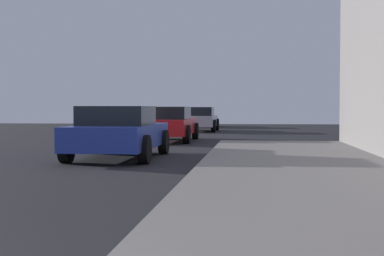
{
  "coord_description": "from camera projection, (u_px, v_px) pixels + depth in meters",
  "views": [
    {
      "loc": [
        3.06,
        -2.55,
        1.23
      ],
      "look_at": [
        2.33,
        4.14,
        0.99
      ],
      "focal_mm": 52.37,
      "sensor_mm": 36.0,
      "label": 1
    }
  ],
  "objects": [
    {
      "name": "car_black",
      "position": [
        198.0,
        117.0,
        36.23
      ],
      "size": [
        1.94,
        4.41,
        1.27
      ],
      "color": "black",
      "rests_on": "ground_plane"
    },
    {
      "name": "car_blue",
      "position": [
        119.0,
        132.0,
        13.57
      ],
      "size": [
        1.98,
        4.14,
        1.27
      ],
      "color": "#233899",
      "rests_on": "ground_plane"
    },
    {
      "name": "car_silver",
      "position": [
        199.0,
        119.0,
        29.4
      ],
      "size": [
        1.93,
        4.14,
        1.27
      ],
      "color": "#B7B7BF",
      "rests_on": "ground_plane"
    },
    {
      "name": "car_red",
      "position": [
        168.0,
        124.0,
        20.64
      ],
      "size": [
        1.92,
        4.5,
        1.27
      ],
      "color": "red",
      "rests_on": "ground_plane"
    }
  ]
}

